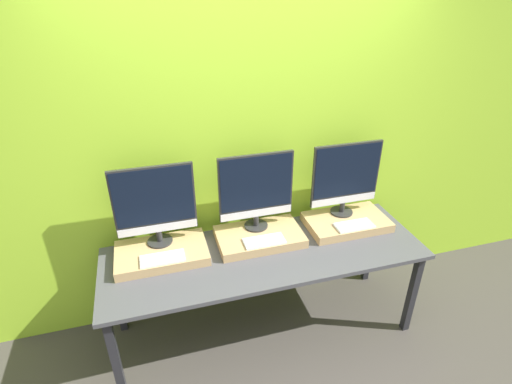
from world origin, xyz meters
TOP-DOWN VIEW (x-y plane):
  - ground_plane at (0.00, 0.00)m, footprint 12.00×12.00m
  - wall_back at (0.00, 0.79)m, footprint 8.00×0.04m
  - workbench at (0.00, 0.36)m, footprint 2.19×0.72m
  - wooden_riser_left at (-0.68, 0.50)m, footprint 0.60×0.37m
  - monitor_left at (-0.68, 0.59)m, footprint 0.53×0.17m
  - keyboard_left at (-0.68, 0.39)m, footprint 0.28×0.13m
  - wooden_riser_center at (0.00, 0.50)m, footprint 0.60×0.37m
  - monitor_center at (0.00, 0.59)m, footprint 0.53×0.17m
  - keyboard_center at (0.00, 0.39)m, footprint 0.28×0.13m
  - wooden_riser_right at (0.68, 0.50)m, footprint 0.60×0.37m
  - monitor_right at (0.68, 0.59)m, footprint 0.53×0.17m
  - keyboard_right at (0.68, 0.39)m, footprint 0.28×0.13m

SIDE VIEW (x-z plane):
  - ground_plane at x=0.00m, z-range 0.00..0.00m
  - workbench at x=0.00m, z-range 0.30..1.03m
  - wooden_riser_left at x=-0.68m, z-range 0.73..0.79m
  - wooden_riser_center at x=0.00m, z-range 0.73..0.79m
  - wooden_riser_right at x=0.68m, z-range 0.73..0.79m
  - keyboard_left at x=-0.68m, z-range 0.79..0.81m
  - keyboard_center at x=0.00m, z-range 0.79..0.81m
  - keyboard_right at x=0.68m, z-range 0.79..0.81m
  - monitor_left at x=-0.68m, z-range 0.82..1.38m
  - monitor_center at x=0.00m, z-range 0.82..1.38m
  - monitor_right at x=0.68m, z-range 0.82..1.38m
  - wall_back at x=0.00m, z-range 0.00..2.60m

